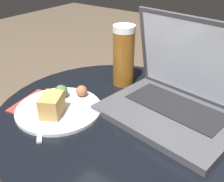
% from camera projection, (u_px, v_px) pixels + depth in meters
% --- Properties ---
extents(table, '(0.64, 0.64, 0.49)m').
position_uv_depth(table, '(114.00, 150.00, 0.76)').
color(table, '#9E9EA3').
rests_on(table, ground_plane).
extents(napkin, '(0.21, 0.16, 0.00)m').
position_uv_depth(napkin, '(49.00, 108.00, 0.72)').
color(napkin, '#B7332D').
rests_on(napkin, table).
extents(laptop, '(0.36, 0.29, 0.25)m').
position_uv_depth(laptop, '(177.00, 96.00, 0.67)').
color(laptop, '#47474C').
rests_on(laptop, table).
extents(beer_glass, '(0.07, 0.07, 0.19)m').
position_uv_depth(beer_glass, '(124.00, 56.00, 0.80)').
color(beer_glass, brown).
rests_on(beer_glass, table).
extents(snack_plate, '(0.23, 0.23, 0.06)m').
position_uv_depth(snack_plate, '(59.00, 106.00, 0.70)').
color(snack_plate, silver).
rests_on(snack_plate, table).
extents(fork, '(0.15, 0.14, 0.01)m').
position_uv_depth(fork, '(41.00, 116.00, 0.68)').
color(fork, '#B2B2B7').
rests_on(fork, table).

